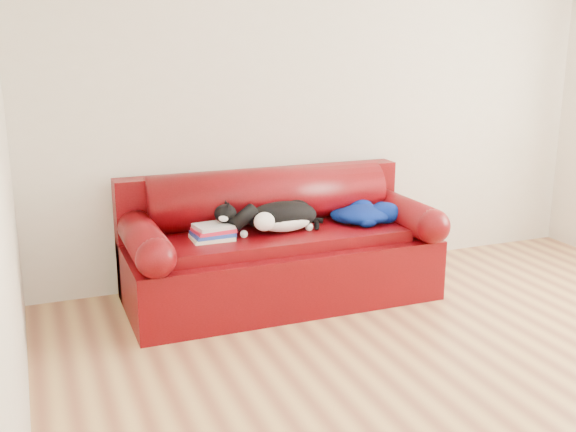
% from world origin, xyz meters
% --- Properties ---
extents(ground, '(4.50, 4.50, 0.00)m').
position_xyz_m(ground, '(0.00, 0.00, 0.00)').
color(ground, brown).
rests_on(ground, ground).
extents(room_shell, '(4.52, 4.02, 2.61)m').
position_xyz_m(room_shell, '(0.12, 0.02, 1.67)').
color(room_shell, beige).
rests_on(room_shell, ground).
extents(sofa_base, '(2.10, 0.90, 0.50)m').
position_xyz_m(sofa_base, '(-0.58, 1.49, 0.24)').
color(sofa_base, '#370203').
rests_on(sofa_base, ground).
extents(sofa_back, '(2.10, 1.01, 0.88)m').
position_xyz_m(sofa_back, '(-0.58, 1.74, 0.54)').
color(sofa_back, '#370203').
rests_on(sofa_back, ground).
extents(book_stack, '(0.27, 0.22, 0.10)m').
position_xyz_m(book_stack, '(-1.07, 1.44, 0.55)').
color(book_stack, silver).
rests_on(book_stack, sofa_base).
extents(cat, '(0.71, 0.43, 0.25)m').
position_xyz_m(cat, '(-0.59, 1.45, 0.60)').
color(cat, black).
rests_on(cat, sofa_base).
extents(blanket, '(0.49, 0.39, 0.15)m').
position_xyz_m(blanket, '(0.05, 1.46, 0.56)').
color(blanket, '#02064A').
rests_on(blanket, sofa_base).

